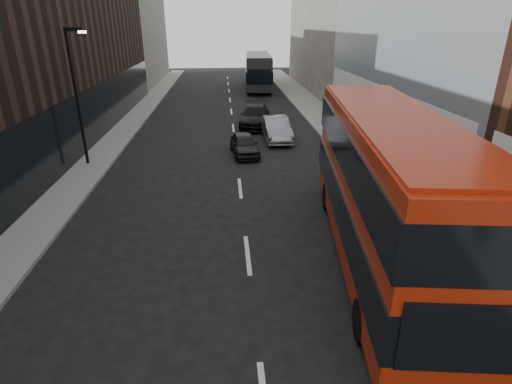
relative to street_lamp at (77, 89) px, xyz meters
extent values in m
cube|color=slate|center=(15.72, 7.00, -4.11)|extent=(3.00, 80.00, 0.15)
cube|color=slate|center=(0.22, 7.00, -4.11)|extent=(2.00, 80.00, 0.15)
cube|color=silver|center=(17.37, 3.00, -2.28)|extent=(0.35, 21.00, 3.80)
cube|color=#615D55|center=(19.72, 26.00, 4.82)|extent=(5.00, 24.00, 18.00)
cube|color=black|center=(-3.28, 12.00, 2.82)|extent=(5.00, 24.00, 14.00)
cube|color=#615D55|center=(-3.28, 34.00, 2.32)|extent=(5.00, 20.00, 13.00)
cylinder|color=black|center=(-0.08, 0.00, -0.53)|extent=(0.16, 0.16, 7.00)
cube|color=black|center=(0.32, 0.00, 2.87)|extent=(0.90, 0.15, 0.18)
cube|color=#FFF2CC|center=(0.72, 0.00, 2.75)|extent=(0.35, 0.22, 0.12)
cube|color=#A12109|center=(12.54, -10.50, -1.56)|extent=(4.28, 12.28, 4.37)
cube|color=black|center=(12.54, -10.50, -2.27)|extent=(4.41, 12.34, 1.20)
cube|color=black|center=(12.54, -10.50, -0.41)|extent=(4.41, 12.34, 1.20)
cube|color=black|center=(11.75, -16.49, -2.10)|extent=(2.31, 0.38, 1.53)
cube|color=black|center=(13.33, -4.51, -2.10)|extent=(2.31, 0.38, 1.53)
cube|color=#A12109|center=(12.54, -10.50, 0.66)|extent=(4.11, 11.78, 0.12)
cylinder|color=black|center=(11.84, -6.53, -3.63)|extent=(0.47, 1.13, 1.09)
cylinder|color=black|center=(14.25, -6.84, -3.63)|extent=(0.47, 1.13, 1.09)
cylinder|color=black|center=(10.84, -14.15, -3.63)|extent=(0.47, 1.13, 1.09)
cylinder|color=black|center=(13.25, -14.47, -3.63)|extent=(0.47, 1.13, 1.09)
cube|color=black|center=(11.77, 27.41, -2.02)|extent=(3.50, 12.32, 3.43)
cube|color=black|center=(11.77, 27.41, -2.24)|extent=(3.62, 12.38, 1.22)
cube|color=black|center=(11.40, 21.31, -2.08)|extent=(2.35, 0.22, 1.55)
cube|color=black|center=(12.14, 33.52, -2.08)|extent=(2.35, 0.22, 1.55)
cube|color=black|center=(11.77, 27.41, -0.28)|extent=(3.36, 11.83, 0.12)
cylinder|color=black|center=(10.77, 31.38, -3.63)|extent=(0.40, 1.12, 1.11)
cylinder|color=black|center=(13.24, 31.23, -3.63)|extent=(0.40, 1.12, 1.11)
cylinder|color=black|center=(10.30, 23.60, -3.63)|extent=(0.40, 1.12, 1.11)
cylinder|color=black|center=(12.77, 23.45, -3.63)|extent=(0.40, 1.12, 1.11)
imported|color=black|center=(8.72, 1.35, -3.55)|extent=(1.84, 3.83, 1.26)
imported|color=gray|center=(11.02, 4.45, -3.41)|extent=(1.78, 4.71, 1.54)
imported|color=black|center=(9.92, 8.48, -3.40)|extent=(2.88, 5.60, 1.56)
camera|label=1|loc=(7.57, -21.75, 3.16)|focal=28.00mm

